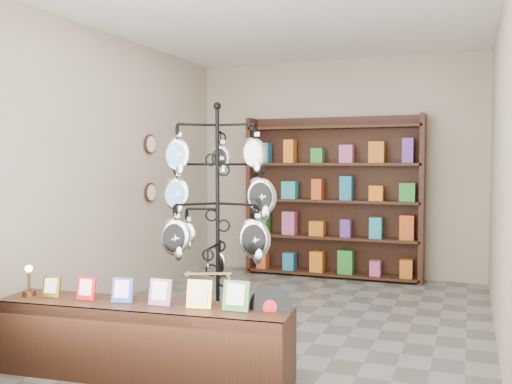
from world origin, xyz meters
TOP-DOWN VIEW (x-y plane):
  - ground at (0.00, 0.00)m, footprint 5.00×5.00m
  - room_envelope at (0.00, 0.00)m, footprint 5.00×5.00m
  - display_tree at (-0.31, -0.84)m, footprint 1.11×1.11m
  - front_shelf at (-0.47, -1.82)m, footprint 2.25×0.65m
  - back_shelving at (0.00, 2.30)m, footprint 2.42×0.36m
  - wall_clocks at (-1.97, 0.80)m, footprint 0.03×0.24m

SIDE VIEW (x-z plane):
  - ground at x=0.00m, z-range 0.00..0.00m
  - front_shelf at x=-0.47m, z-range -0.12..0.67m
  - back_shelving at x=0.00m, z-range -0.07..2.13m
  - display_tree at x=-0.31m, z-range 0.16..2.26m
  - wall_clocks at x=-1.97m, z-range 1.08..1.92m
  - room_envelope at x=0.00m, z-range -0.65..4.35m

